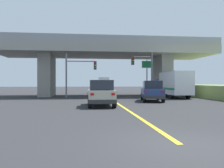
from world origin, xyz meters
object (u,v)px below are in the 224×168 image
Objects in this scene: highway_sign at (147,70)px; suv_crossing at (152,91)px; traffic_signal_farside at (77,71)px; semi_truck_distant at (103,83)px; sedan_oncoming at (97,88)px; suv_lead at (101,93)px; traffic_signal_nearside at (145,69)px; box_truck at (173,84)px.

suv_crossing is at bearing -101.80° from highway_sign.
suv_crossing is at bearing -31.35° from traffic_signal_farside.
sedan_oncoming is at bearing -97.62° from semi_truck_distant.
suv_lead is 0.80× the size of traffic_signal_nearside.
semi_truck_distant is at bearing 80.39° from traffic_signal_farside.
suv_crossing is 36.67m from semi_truck_distant.
suv_lead is 0.89× the size of highway_sign.
highway_sign reaches higher than sedan_oncoming.
highway_sign is at bearing -82.60° from semi_truck_distant.
sedan_oncoming is at bearing 115.10° from suv_crossing.
highway_sign is at bearing 131.43° from box_truck.
sedan_oncoming is at bearing 88.11° from suv_lead.
highway_sign is (1.19, 3.49, 0.09)m from traffic_signal_nearside.
box_truck is 0.97× the size of semi_truck_distant.
traffic_signal_nearside reaches higher than suv_crossing.
box_truck is at bearing -48.57° from highway_sign.
traffic_signal_farside is (-2.17, 8.78, 2.22)m from suv_lead.
suv_lead is at bearing -76.15° from traffic_signal_farside.
semi_truck_distant reaches higher than suv_lead.
traffic_signal_nearside is at bearing -1.17° from traffic_signal_farside.
suv_lead is 40.96m from semi_truck_distant.
traffic_signal_nearside is 0.73× the size of semi_truck_distant.
suv_crossing is 9.06m from traffic_signal_farside.
traffic_signal_farside is (-7.96, 0.16, -0.25)m from traffic_signal_nearside.
sedan_oncoming is at bearing 124.86° from box_truck.
highway_sign is at bearing 88.65° from suv_crossing.
box_truck is 1.41× the size of traffic_signal_farside.
suv_crossing is 6.57m from box_truck.
suv_lead is 9.31m from traffic_signal_farside.
highway_sign is 0.65× the size of semi_truck_distant.
box_truck is 1.63× the size of sedan_oncoming.
suv_crossing is (5.34, 4.21, 0.00)m from suv_lead.
suv_lead and suv_crossing have the same top height.
traffic_signal_nearside is (5.07, -13.24, 2.48)m from sedan_oncoming.
suv_lead is at bearing -135.78° from box_truck.
suv_crossing is 0.94× the size of traffic_signal_farside.
suv_lead is at bearing -131.25° from suv_crossing.
suv_lead is 14.21m from highway_sign.
box_truck is at bearing -78.81° from semi_truck_distant.
sedan_oncoming is (-4.61, 17.65, -0.00)m from suv_crossing.
traffic_signal_farside is at bearing -160.03° from highway_sign.
traffic_signal_farside is at bearing 103.85° from suv_lead.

